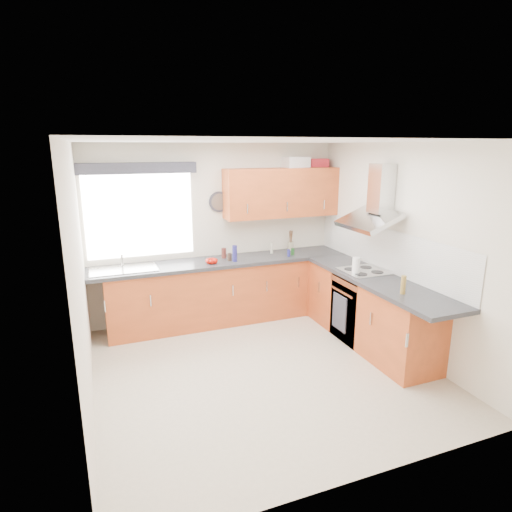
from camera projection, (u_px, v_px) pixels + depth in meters
name	position (u px, v px, depth m)	size (l,w,h in m)	color
ground_plane	(263.00, 369.00, 4.84)	(3.60, 3.60, 0.00)	beige
ceiling	(264.00, 141.00, 4.22)	(3.60, 3.60, 0.02)	white
wall_back	(216.00, 232.00, 6.16)	(3.60, 0.02, 2.50)	silver
wall_front	(363.00, 328.00, 2.91)	(3.60, 0.02, 2.50)	silver
wall_left	(81.00, 282.00, 3.90)	(0.02, 3.60, 2.50)	silver
wall_right	(401.00, 249.00, 5.16)	(0.02, 3.60, 2.50)	silver
window	(140.00, 216.00, 5.71)	(1.40, 0.02, 1.10)	white
window_blind	(137.00, 168.00, 5.47)	(1.50, 0.18, 0.14)	#2A2A33
splashback	(384.00, 249.00, 5.45)	(0.01, 3.00, 0.54)	white
base_cab_back	(216.00, 293.00, 6.06)	(3.00, 0.58, 0.86)	#A0411C
base_cab_corner	(316.00, 281.00, 6.62)	(0.60, 0.60, 0.86)	#A0411C
base_cab_right	(369.00, 311.00, 5.40)	(0.58, 2.10, 0.86)	#A0411C
worktop_back	(223.00, 262.00, 5.98)	(3.60, 0.62, 0.05)	#252629
worktop_right	(378.00, 280.00, 5.15)	(0.62, 2.42, 0.05)	#252629
sink	(123.00, 267.00, 5.49)	(0.84, 0.46, 0.10)	#BCBDBE
oven	(361.00, 308.00, 5.53)	(0.56, 0.58, 0.85)	black
hob_plate	(364.00, 271.00, 5.41)	(0.52, 0.52, 0.01)	#BCBDBE
extractor_hood	(375.00, 204.00, 5.23)	(0.52, 0.78, 0.66)	#BCBDBE
upper_cabinets	(282.00, 193.00, 6.19)	(1.70, 0.35, 0.70)	#A0411C
washing_machine	(213.00, 295.00, 6.06)	(0.55, 0.53, 0.80)	white
wall_clock	(220.00, 202.00, 6.03)	(0.29, 0.29, 0.04)	#2A2A33
casserole	(295.00, 162.00, 6.26)	(0.37, 0.27, 0.15)	white
storage_box	(319.00, 163.00, 6.41)	(0.27, 0.22, 0.12)	#AA1E28
utensil_pot	(291.00, 246.00, 6.54)	(0.09, 0.09, 0.12)	tan
kitchen_roll	(356.00, 266.00, 5.29)	(0.10, 0.10, 0.21)	white
tomato_cluster	(212.00, 261.00, 5.80)	(0.15, 0.15, 0.07)	#AD0E05
jar_0	(224.00, 253.00, 6.06)	(0.07, 0.07, 0.14)	#53231D
jar_1	(229.00, 257.00, 5.93)	(0.06, 0.06, 0.10)	#3B2B21
jar_2	(293.00, 252.00, 6.25)	(0.05, 0.05, 0.10)	#19471A
jar_3	(289.00, 253.00, 6.16)	(0.04, 0.04, 0.10)	navy
jar_4	(235.00, 253.00, 5.87)	(0.07, 0.07, 0.22)	navy
jar_5	(272.00, 248.00, 6.31)	(0.05, 0.05, 0.17)	#ABA592
bottle_0	(403.00, 285.00, 4.58)	(0.05, 0.05, 0.20)	olive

